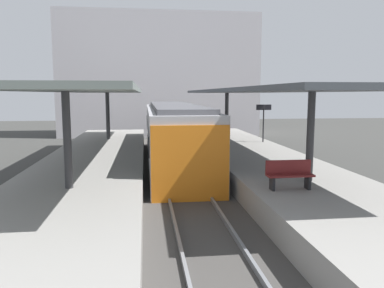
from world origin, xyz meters
The scene contains 13 objects.
ground_plane centered at (0.00, 0.00, 0.00)m, with size 80.00×80.00×0.00m, color #383835.
platform_left centered at (-3.80, 0.00, 0.50)m, with size 4.40×28.00×1.00m, color gray.
platform_right centered at (3.80, 0.00, 0.50)m, with size 4.40×28.00×1.00m, color gray.
track_ballast centered at (0.00, 0.00, 0.10)m, with size 3.20×28.00×0.20m, color #423F3D.
rail_near_side centered at (-0.72, 0.00, 0.27)m, with size 0.08×28.00×0.14m, color slate.
rail_far_side centered at (0.72, 0.00, 0.27)m, with size 0.08×28.00×0.14m, color slate.
commuter_train centered at (0.00, 3.09, 1.73)m, with size 2.78×14.44×3.10m.
canopy_left centered at (-3.80, 1.40, 3.96)m, with size 4.18×21.00×3.07m.
canopy_right centered at (3.80, 1.40, 3.95)m, with size 4.18×21.00×3.07m.
platform_bench centered at (2.76, -5.84, 1.46)m, with size 1.40×0.41×0.86m.
platform_sign centered at (5.45, 5.10, 2.62)m, with size 0.90×0.08×2.21m.
passenger_near_bench centered at (2.46, 4.56, 1.85)m, with size 0.36×0.36×1.64m.
station_building_backdrop centered at (-0.09, 20.00, 5.50)m, with size 18.00×6.00×11.00m, color #B7B2B7.
Camera 1 is at (-1.49, -16.43, 3.83)m, focal length 35.32 mm.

